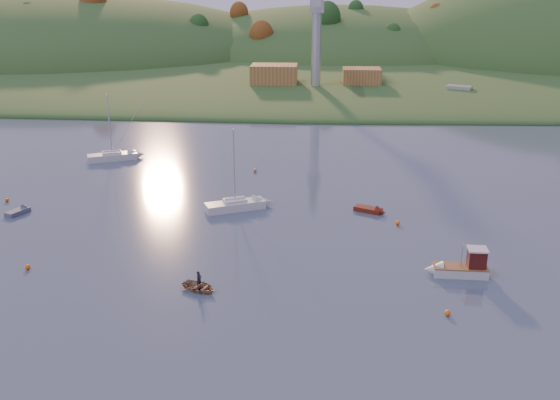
# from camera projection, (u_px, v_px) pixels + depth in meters

# --- Properties ---
(far_shore) EXTENTS (620.00, 220.00, 1.50)m
(far_shore) POSITION_uv_depth(u_px,v_px,m) (312.00, 50.00, 251.52)
(far_shore) COLOR #24461C
(far_shore) RESTS_ON ground
(shore_slope) EXTENTS (640.00, 150.00, 7.00)m
(shore_slope) POSITION_uv_depth(u_px,v_px,m) (310.00, 71.00, 190.29)
(shore_slope) COLOR #24461C
(shore_slope) RESTS_ON ground
(hill_left) EXTENTS (170.00, 140.00, 44.00)m
(hill_left) POSITION_uv_depth(u_px,v_px,m) (65.00, 57.00, 228.29)
(hill_left) COLOR #24461C
(hill_left) RESTS_ON ground
(hill_center) EXTENTS (140.00, 120.00, 36.00)m
(hill_center) POSITION_uv_depth(u_px,v_px,m) (338.00, 55.00, 232.12)
(hill_center) COLOR #24461C
(hill_center) RESTS_ON ground
(hillside_trees) EXTENTS (280.00, 50.00, 32.00)m
(hillside_trees) POSITION_uv_depth(u_px,v_px,m) (310.00, 63.00, 209.13)
(hillside_trees) COLOR #1E4A1A
(hillside_trees) RESTS_ON ground
(wharf) EXTENTS (42.00, 16.00, 2.40)m
(wharf) POSITION_uv_depth(u_px,v_px,m) (328.00, 91.00, 149.11)
(wharf) COLOR slate
(wharf) RESTS_ON ground
(shed_west) EXTENTS (11.00, 8.00, 4.80)m
(shed_west) POSITION_uv_depth(u_px,v_px,m) (274.00, 75.00, 149.59)
(shed_west) COLOR #986032
(shed_west) RESTS_ON wharf
(shed_east) EXTENTS (9.00, 7.00, 4.00)m
(shed_east) POSITION_uv_depth(u_px,v_px,m) (362.00, 77.00, 149.49)
(shed_east) COLOR #986032
(shed_east) RESTS_ON wharf
(dock_crane) EXTENTS (3.20, 28.00, 20.30)m
(dock_crane) POSITION_uv_depth(u_px,v_px,m) (317.00, 23.00, 140.59)
(dock_crane) COLOR #B7B7BC
(dock_crane) RESTS_ON wharf
(fishing_boat) EXTENTS (5.89, 2.05, 3.71)m
(fishing_boat) POSITION_uv_depth(u_px,v_px,m) (456.00, 267.00, 57.98)
(fishing_boat) COLOR silver
(fishing_boat) RESTS_ON ground
(sailboat_near) EXTENTS (7.60, 4.89, 10.17)m
(sailboat_near) POSITION_uv_depth(u_px,v_px,m) (112.00, 156.00, 95.62)
(sailboat_near) COLOR silver
(sailboat_near) RESTS_ON ground
(sailboat_far) EXTENTS (7.40, 4.84, 9.91)m
(sailboat_far) POSITION_uv_depth(u_px,v_px,m) (235.00, 204.00, 74.79)
(sailboat_far) COLOR silver
(sailboat_far) RESTS_ON ground
(canoe) EXTENTS (4.06, 3.67, 0.69)m
(canoe) POSITION_uv_depth(u_px,v_px,m) (199.00, 287.00, 55.28)
(canoe) COLOR #977553
(canoe) RESTS_ON ground
(paddler) EXTENTS (0.61, 0.69, 1.59)m
(paddler) POSITION_uv_depth(u_px,v_px,m) (199.00, 282.00, 55.13)
(paddler) COLOR black
(paddler) RESTS_ON ground
(red_tender) EXTENTS (4.01, 2.93, 1.31)m
(red_tender) POSITION_uv_depth(u_px,v_px,m) (374.00, 211.00, 73.90)
(red_tender) COLOR #5C1C0D
(red_tender) RESTS_ON ground
(grey_dinghy) EXTENTS (2.54, 3.55, 1.25)m
(grey_dinghy) POSITION_uv_depth(u_px,v_px,m) (22.00, 210.00, 74.07)
(grey_dinghy) COLOR #4F5968
(grey_dinghy) RESTS_ON ground
(work_vessel) EXTENTS (13.84, 9.69, 3.36)m
(work_vessel) POSITION_uv_depth(u_px,v_px,m) (458.00, 95.00, 143.67)
(work_vessel) COLOR slate
(work_vessel) RESTS_ON ground
(buoy_0) EXTENTS (0.50, 0.50, 0.50)m
(buoy_0) POSITION_uv_depth(u_px,v_px,m) (448.00, 313.00, 51.12)
(buoy_0) COLOR orange
(buoy_0) RESTS_ON ground
(buoy_1) EXTENTS (0.50, 0.50, 0.50)m
(buoy_1) POSITION_uv_depth(u_px,v_px,m) (398.00, 223.00, 70.18)
(buoy_1) COLOR orange
(buoy_1) RESTS_ON ground
(buoy_2) EXTENTS (0.50, 0.50, 0.50)m
(buoy_2) POSITION_uv_depth(u_px,v_px,m) (7.00, 200.00, 77.64)
(buoy_2) COLOR orange
(buoy_2) RESTS_ON ground
(buoy_3) EXTENTS (0.50, 0.50, 0.50)m
(buoy_3) POSITION_uv_depth(u_px,v_px,m) (255.00, 170.00, 89.87)
(buoy_3) COLOR orange
(buoy_3) RESTS_ON ground
(buoy_4) EXTENTS (0.50, 0.50, 0.50)m
(buoy_4) POSITION_uv_depth(u_px,v_px,m) (28.00, 267.00, 59.36)
(buoy_4) COLOR orange
(buoy_4) RESTS_ON ground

